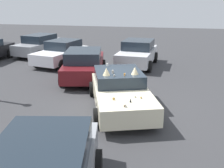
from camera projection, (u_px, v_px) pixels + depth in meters
ground_plane at (120, 108)px, 9.71m from camera, size 60.00×60.00×0.00m
art_car_decorated at (120, 90)px, 9.60m from camera, size 4.86×3.25×1.56m
parked_sedan_far_right at (84, 64)px, 13.14m from camera, size 4.74×2.74×1.48m
parked_sedan_near_right at (42, 45)px, 18.74m from camera, size 4.78×2.57×1.48m
parked_sedan_behind_right at (138, 53)px, 15.68m from camera, size 4.17×2.29×1.52m
parked_sedan_row_back_far at (62, 52)px, 16.10m from camera, size 4.17×2.56×1.44m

